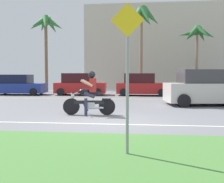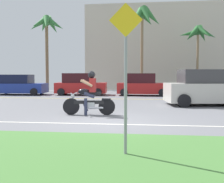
% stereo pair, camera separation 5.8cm
% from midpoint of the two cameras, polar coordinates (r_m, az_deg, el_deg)
% --- Properties ---
extents(ground, '(56.00, 30.00, 0.04)m').
position_cam_midpoint_polar(ground, '(12.25, 1.34, -3.93)').
color(ground, slate).
extents(grass_median, '(56.00, 3.80, 0.06)m').
position_cam_midpoint_polar(grass_median, '(5.35, -6.12, -13.14)').
color(grass_median, '#477A38').
rests_on(grass_median, ground).
extents(lane_line_near, '(50.40, 0.12, 0.01)m').
position_cam_midpoint_polar(lane_line_near, '(8.73, -0.91, -6.78)').
color(lane_line_near, silver).
rests_on(lane_line_near, ground).
extents(lane_line_far, '(50.40, 0.12, 0.01)m').
position_cam_midpoint_polar(lane_line_far, '(17.75, 3.05, -1.56)').
color(lane_line_far, yellow).
rests_on(lane_line_far, ground).
extents(motorcyclist, '(2.04, 0.67, 1.71)m').
position_cam_midpoint_polar(motorcyclist, '(10.70, -4.57, -1.02)').
color(motorcyclist, black).
rests_on(motorcyclist, ground).
extents(suv_nearby, '(4.76, 2.70, 1.83)m').
position_cam_midpoint_polar(suv_nearby, '(15.02, 19.91, 0.73)').
color(suv_nearby, beige).
rests_on(suv_nearby, ground).
extents(parked_car_0, '(4.25, 2.21, 1.59)m').
position_cam_midpoint_polar(parked_car_0, '(22.90, -18.82, 1.23)').
color(parked_car_0, navy).
rests_on(parked_car_0, ground).
extents(parked_car_1, '(4.02, 2.08, 1.69)m').
position_cam_midpoint_polar(parked_car_1, '(21.55, -6.52, 1.37)').
color(parked_car_1, '#AD1E1E').
rests_on(parked_car_1, ground).
extents(parked_car_2, '(3.90, 1.87, 1.68)m').
position_cam_midpoint_polar(parked_car_2, '(20.92, 6.42, 1.30)').
color(parked_car_2, '#AD1E1E').
rests_on(parked_car_2, ground).
extents(parked_car_3, '(4.48, 1.97, 1.46)m').
position_cam_midpoint_polar(parked_car_3, '(21.50, 22.28, 0.88)').
color(parked_car_3, '#2D663D').
rests_on(parked_car_3, ground).
extents(palm_tree_0, '(3.42, 3.30, 7.05)m').
position_cam_midpoint_polar(palm_tree_0, '(26.45, -13.47, 12.85)').
color(palm_tree_0, brown).
rests_on(palm_tree_0, ground).
extents(palm_tree_1, '(3.35, 3.16, 6.08)m').
position_cam_midpoint_polar(palm_tree_1, '(26.21, 17.49, 11.15)').
color(palm_tree_1, '#846B4C').
rests_on(palm_tree_1, ground).
extents(palm_tree_2, '(3.63, 3.55, 7.50)m').
position_cam_midpoint_polar(palm_tree_2, '(24.79, 6.38, 14.60)').
color(palm_tree_2, '#846B4C').
rests_on(palm_tree_2, ground).
extents(street_sign, '(0.62, 0.06, 2.88)m').
position_cam_midpoint_polar(street_sign, '(5.14, 3.17, 5.49)').
color(street_sign, gray).
rests_on(street_sign, ground).
extents(building_far, '(15.95, 4.00, 8.81)m').
position_cam_midpoint_polar(building_far, '(30.28, 10.33, 8.81)').
color(building_far, beige).
rests_on(building_far, ground).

